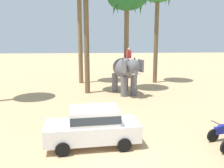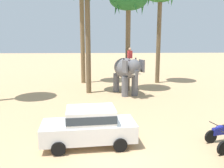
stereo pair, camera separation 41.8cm
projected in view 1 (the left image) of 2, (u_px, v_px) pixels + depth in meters
name	position (u px, v px, depth m)	size (l,w,h in m)	color
ground_plane	(113.00, 152.00, 10.28)	(120.00, 120.00, 0.00)	tan
car_sedan_foreground	(93.00, 125.00, 10.75)	(4.25, 2.18, 1.70)	white
elephant_with_mahout	(125.00, 71.00, 20.11)	(2.60, 4.01, 3.88)	slate
motorcycle_fourth_in_row	(224.00, 131.00, 11.35)	(1.77, 0.68, 0.94)	black
palm_tree_far_back	(127.00, 3.00, 20.46)	(3.20, 3.20, 8.69)	brown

